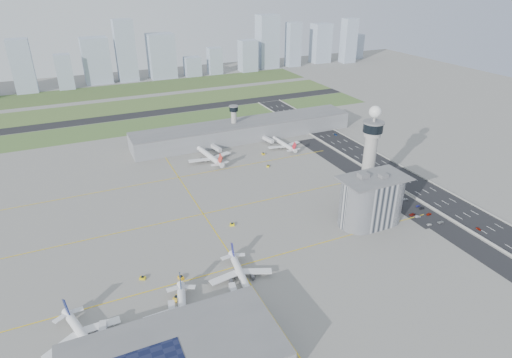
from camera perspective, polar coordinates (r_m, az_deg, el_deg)
name	(u,v)px	position (r m, az deg, el deg)	size (l,w,h in m)	color
ground	(279,223)	(269.70, 3.10, -5.84)	(1000.00, 1000.00, 0.00)	gray
grass_strip_0	(163,123)	(458.66, -12.31, 7.36)	(480.00, 50.00, 0.08)	#4A6630
grass_strip_1	(148,104)	(529.21, -14.21, 9.65)	(480.00, 60.00, 0.08)	#4A6630
grass_strip_2	(136,89)	(605.63, -15.76, 11.50)	(480.00, 70.00, 0.08)	#43622E
runway	(155,113)	(493.29, -13.31, 8.58)	(480.00, 22.00, 0.10)	black
highway	(420,188)	(332.86, 20.98, -1.12)	(28.00, 500.00, 0.10)	black
barrier_left	(405,191)	(323.40, 19.22, -1.51)	(0.60, 500.00, 1.20)	#9E9E99
barrier_right	(434,184)	(342.17, 22.68, -0.58)	(0.60, 500.00, 1.20)	#9E9E99
landside_road	(402,201)	(310.37, 18.93, -2.78)	(18.00, 260.00, 0.08)	black
parking_lot	(413,209)	(301.78, 20.15, -3.84)	(20.00, 44.00, 0.10)	black
taxiway_line_h_0	(238,266)	(233.39, -2.37, -11.54)	(260.00, 0.60, 0.01)	yellow
taxiway_line_h_1	(203,214)	(280.57, -7.05, -4.65)	(260.00, 0.60, 0.01)	yellow
taxiway_line_h_2	(179,177)	(331.92, -10.27, 0.21)	(260.00, 0.60, 0.01)	yellow
taxiway_line_v	(203,214)	(280.57, -7.05, -4.65)	(0.60, 260.00, 0.01)	yellow
control_tower	(370,149)	(296.71, 15.02, 3.93)	(14.00, 14.00, 64.50)	#ADAAA5
secondary_tower	(234,120)	(397.81, -2.96, 7.92)	(8.60, 8.60, 31.90)	#ADAAA5
admin_building	(371,200)	(272.30, 15.12, -2.74)	(42.00, 24.00, 33.50)	#B2B2B7
terminal_pier	(245,130)	(403.13, -1.50, 6.56)	(210.00, 32.00, 15.80)	gray
airplane_near_a	(82,332)	(204.28, -22.14, -18.39)	(39.50, 33.58, 11.06)	white
airplane_near_b	(182,310)	(202.64, -9.84, -16.80)	(40.95, 34.80, 11.46)	white
airplane_near_c	(241,272)	(220.89, -1.98, -12.24)	(39.11, 33.24, 10.95)	white
airplane_far_a	(209,153)	(356.31, -6.23, 3.44)	(45.06, 38.30, 12.62)	white
airplane_far_b	(284,142)	(381.94, 3.76, 4.96)	(37.74, 32.08, 10.57)	white
jet_bridge_near_0	(102,350)	(198.39, -19.84, -20.60)	(14.00, 3.00, 5.70)	silver
jet_bridge_near_1	(174,327)	(199.90, -10.88, -18.78)	(14.00, 3.00, 5.70)	silver
jet_bridge_near_2	(238,307)	(205.82, -2.45, -16.63)	(14.00, 3.00, 5.70)	silver
jet_bridge_far_0	(212,147)	(378.35, -5.84, 4.27)	(14.00, 3.00, 5.70)	silver
jet_bridge_far_1	(264,139)	(395.79, 1.03, 5.40)	(14.00, 3.00, 5.70)	silver
tug_0	(176,298)	(216.10, -10.56, -15.31)	(2.47, 3.59, 2.09)	yellow
tug_1	(143,278)	(231.76, -14.88, -12.61)	(2.00, 2.91, 1.69)	gold
tug_2	(181,277)	(227.73, -9.99, -12.80)	(2.22, 3.23, 1.88)	gold
tug_3	(232,224)	(266.58, -3.21, -6.05)	(2.00, 2.91, 1.69)	yellow
tug_4	(268,166)	(344.31, 1.62, 1.77)	(1.92, 2.80, 1.63)	yellow
tug_5	(263,154)	(367.44, 0.97, 3.40)	(2.03, 2.95, 1.71)	gold
car_lot_0	(429,224)	(287.46, 22.12, -5.63)	(1.44, 3.58, 1.22)	silver
car_lot_1	(418,216)	(293.44, 20.77, -4.70)	(1.36, 3.91, 1.29)	gray
car_lot_2	(412,214)	(294.70, 20.12, -4.45)	(2.02, 4.37, 1.21)	maroon
car_lot_3	(400,207)	(300.80, 18.64, -3.56)	(1.70, 4.18, 1.21)	#232325
car_lot_4	(398,205)	(302.95, 18.38, -3.30)	(1.47, 3.66, 1.25)	navy
car_lot_5	(389,199)	(309.26, 17.35, -2.52)	(1.30, 3.72, 1.22)	silver
car_lot_6	(441,222)	(292.65, 23.41, -5.29)	(2.07, 4.49, 1.25)	#A5A8AB
car_lot_7	(429,214)	(299.11, 22.07, -4.35)	(1.60, 3.93, 1.14)	#A31906
car_lot_8	(422,208)	(304.53, 21.23, -3.62)	(1.55, 3.86, 1.31)	black
car_lot_9	(418,206)	(306.27, 20.80, -3.38)	(1.20, 3.43, 1.13)	#151754
car_lot_10	(405,199)	(312.14, 19.28, -2.55)	(1.94, 4.22, 1.17)	#BABCC3
car_lot_11	(400,195)	(317.22, 18.62, -1.98)	(1.58, 3.89, 1.13)	#B1B1B1
car_hw_0	(479,229)	(295.49, 27.55, -5.91)	(1.29, 3.22, 1.10)	maroon
car_hw_1	(383,166)	(358.91, 16.54, 1.66)	(1.38, 3.96, 1.31)	black
car_hw_2	(336,135)	(419.77, 10.57, 5.85)	(1.81, 3.93, 1.09)	navy
car_hw_4	(291,118)	(462.62, 4.69, 8.12)	(1.54, 3.82, 1.30)	gray
skyline_bldg_5	(22,66)	(632.60, -28.71, 13.05)	(25.49, 20.39, 66.89)	#9EADC1
skyline_bldg_6	(64,72)	(631.45, -24.19, 12.91)	(20.04, 16.03, 45.20)	#9EADC1
skyline_bldg_7	(96,61)	(650.47, -20.52, 14.58)	(35.76, 28.61, 61.22)	#9EADC1
skyline_bldg_8	(125,51)	(647.66, -17.01, 16.03)	(26.33, 21.06, 83.39)	#9EADC1
skyline_bldg_9	(161,56)	(658.76, -12.49, 15.73)	(36.96, 29.57, 62.11)	#9EADC1
skyline_bldg_10	(193,67)	(664.03, -8.45, 14.61)	(23.01, 18.41, 27.75)	#9EADC1
skyline_bldg_11	(215,61)	(673.06, -5.52, 15.41)	(20.22, 16.18, 38.97)	#9EADC1
skyline_bldg_12	(248,56)	(689.72, -1.09, 16.11)	(26.14, 20.92, 46.89)	#9EADC1
skyline_bldg_13	(267,42)	(713.92, 1.52, 17.84)	(32.26, 25.81, 81.20)	#9EADC1
skyline_bldg_14	(293,45)	(728.73, 4.99, 17.43)	(21.59, 17.28, 68.75)	#9EADC1
skyline_bldg_15	(321,43)	(766.54, 8.61, 17.47)	(30.25, 24.20, 63.40)	#9EADC1
skyline_bldg_16	(349,41)	(773.94, 12.24, 17.57)	(23.04, 18.43, 71.56)	#9EADC1
skyline_bldg_17	(356,46)	(819.44, 13.15, 16.85)	(22.64, 18.11, 41.06)	#9EADC1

